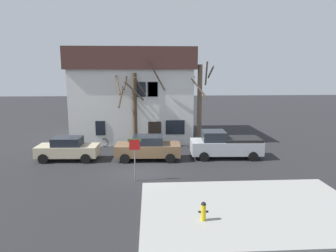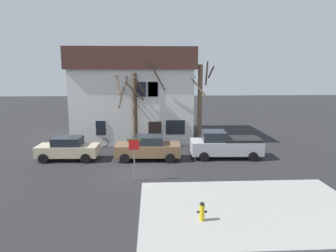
{
  "view_description": "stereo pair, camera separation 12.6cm",
  "coord_description": "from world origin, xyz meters",
  "px_view_note": "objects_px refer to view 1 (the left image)",
  "views": [
    {
      "loc": [
        0.7,
        -18.73,
        6.3
      ],
      "look_at": [
        2.03,
        3.3,
        2.33
      ],
      "focal_mm": 32.88,
      "sensor_mm": 36.0,
      "label": 1
    },
    {
      "loc": [
        0.83,
        -18.73,
        6.3
      ],
      "look_at": [
        2.03,
        3.3,
        2.33
      ],
      "focal_mm": 32.88,
      "sensor_mm": 36.0,
      "label": 2
    }
  ],
  "objects_px": {
    "tree_bare_near": "(133,106)",
    "tree_bare_mid": "(153,104)",
    "fire_hydrant": "(203,211)",
    "pickup_truck_silver": "(225,145)",
    "car_beige_sedan": "(68,149)",
    "street_sign_pole": "(135,152)",
    "bicycle_leaning": "(99,142)",
    "building_main": "(134,93)",
    "tree_bare_far": "(200,101)",
    "car_brown_sedan": "(148,148)"
  },
  "relations": [
    {
      "from": "pickup_truck_silver",
      "to": "fire_hydrant",
      "type": "relative_size",
      "value": 6.33
    },
    {
      "from": "car_beige_sedan",
      "to": "bicycle_leaning",
      "type": "bearing_deg",
      "value": 68.85
    },
    {
      "from": "pickup_truck_silver",
      "to": "bicycle_leaning",
      "type": "bearing_deg",
      "value": 158.03
    },
    {
      "from": "tree_bare_near",
      "to": "street_sign_pole",
      "type": "distance_m",
      "value": 8.13
    },
    {
      "from": "tree_bare_near",
      "to": "tree_bare_mid",
      "type": "relative_size",
      "value": 0.85
    },
    {
      "from": "tree_bare_near",
      "to": "bicycle_leaning",
      "type": "height_order",
      "value": "tree_bare_near"
    },
    {
      "from": "car_beige_sedan",
      "to": "fire_hydrant",
      "type": "xyz_separation_m",
      "value": [
        8.05,
        -9.77,
        -0.29
      ]
    },
    {
      "from": "car_beige_sedan",
      "to": "bicycle_leaning",
      "type": "height_order",
      "value": "car_beige_sedan"
    },
    {
      "from": "tree_bare_near",
      "to": "tree_bare_mid",
      "type": "bearing_deg",
      "value": 27.36
    },
    {
      "from": "pickup_truck_silver",
      "to": "street_sign_pole",
      "type": "distance_m",
      "value": 7.9
    },
    {
      "from": "building_main",
      "to": "bicycle_leaning",
      "type": "distance_m",
      "value": 6.23
    },
    {
      "from": "pickup_truck_silver",
      "to": "tree_bare_mid",
      "type": "bearing_deg",
      "value": 141.4
    },
    {
      "from": "tree_bare_far",
      "to": "pickup_truck_silver",
      "type": "bearing_deg",
      "value": -74.81
    },
    {
      "from": "car_brown_sedan",
      "to": "building_main",
      "type": "bearing_deg",
      "value": 99.45
    },
    {
      "from": "tree_bare_far",
      "to": "pickup_truck_silver",
      "type": "distance_m",
      "value": 5.38
    },
    {
      "from": "tree_bare_mid",
      "to": "car_beige_sedan",
      "type": "height_order",
      "value": "tree_bare_mid"
    },
    {
      "from": "car_beige_sedan",
      "to": "pickup_truck_silver",
      "type": "relative_size",
      "value": 0.84
    },
    {
      "from": "building_main",
      "to": "tree_bare_near",
      "type": "distance_m",
      "value": 4.7
    },
    {
      "from": "building_main",
      "to": "car_beige_sedan",
      "type": "xyz_separation_m",
      "value": [
        -4.34,
        -7.97,
        -3.36
      ]
    },
    {
      "from": "tree_bare_far",
      "to": "bicycle_leaning",
      "type": "relative_size",
      "value": 4.18
    },
    {
      "from": "tree_bare_mid",
      "to": "pickup_truck_silver",
      "type": "xyz_separation_m",
      "value": [
        5.24,
        -4.18,
        -2.56
      ]
    },
    {
      "from": "bicycle_leaning",
      "to": "tree_bare_far",
      "type": "bearing_deg",
      "value": 3.26
    },
    {
      "from": "pickup_truck_silver",
      "to": "bicycle_leaning",
      "type": "height_order",
      "value": "pickup_truck_silver"
    },
    {
      "from": "building_main",
      "to": "car_beige_sedan",
      "type": "bearing_deg",
      "value": -118.58
    },
    {
      "from": "street_sign_pole",
      "to": "car_beige_sedan",
      "type": "bearing_deg",
      "value": 137.22
    },
    {
      "from": "car_beige_sedan",
      "to": "tree_bare_near",
      "type": "bearing_deg",
      "value": 36.44
    },
    {
      "from": "tree_bare_far",
      "to": "street_sign_pole",
      "type": "xyz_separation_m",
      "value": [
        -5.18,
        -9.04,
        -1.94
      ]
    },
    {
      "from": "tree_bare_mid",
      "to": "car_brown_sedan",
      "type": "distance_m",
      "value": 5.13
    },
    {
      "from": "pickup_truck_silver",
      "to": "tree_bare_near",
      "type": "bearing_deg",
      "value": 153.88
    },
    {
      "from": "fire_hydrant",
      "to": "pickup_truck_silver",
      "type": "bearing_deg",
      "value": 71.22
    },
    {
      "from": "car_beige_sedan",
      "to": "street_sign_pole",
      "type": "bearing_deg",
      "value": -42.78
    },
    {
      "from": "building_main",
      "to": "fire_hydrant",
      "type": "height_order",
      "value": "building_main"
    },
    {
      "from": "tree_bare_far",
      "to": "car_beige_sedan",
      "type": "relative_size",
      "value": 1.62
    },
    {
      "from": "building_main",
      "to": "tree_bare_mid",
      "type": "height_order",
      "value": "building_main"
    },
    {
      "from": "tree_bare_far",
      "to": "fire_hydrant",
      "type": "relative_size",
      "value": 8.63
    },
    {
      "from": "tree_bare_mid",
      "to": "bicycle_leaning",
      "type": "bearing_deg",
      "value": -177.29
    },
    {
      "from": "building_main",
      "to": "street_sign_pole",
      "type": "relative_size",
      "value": 4.35
    },
    {
      "from": "tree_bare_far",
      "to": "car_beige_sedan",
      "type": "bearing_deg",
      "value": -156.39
    },
    {
      "from": "tree_bare_near",
      "to": "car_beige_sedan",
      "type": "bearing_deg",
      "value": -143.56
    },
    {
      "from": "car_beige_sedan",
      "to": "street_sign_pole",
      "type": "xyz_separation_m",
      "value": [
        4.97,
        -4.6,
        0.94
      ]
    },
    {
      "from": "tree_bare_near",
      "to": "bicycle_leaning",
      "type": "distance_m",
      "value": 4.34
    },
    {
      "from": "building_main",
      "to": "pickup_truck_silver",
      "type": "bearing_deg",
      "value": -48.73
    },
    {
      "from": "street_sign_pole",
      "to": "car_brown_sedan",
      "type": "bearing_deg",
      "value": 80.54
    },
    {
      "from": "building_main",
      "to": "tree_bare_near",
      "type": "height_order",
      "value": "building_main"
    },
    {
      "from": "tree_bare_mid",
      "to": "pickup_truck_silver",
      "type": "relative_size",
      "value": 1.42
    },
    {
      "from": "tree_bare_near",
      "to": "tree_bare_mid",
      "type": "xyz_separation_m",
      "value": [
        1.6,
        0.83,
        0.07
      ]
    },
    {
      "from": "tree_bare_near",
      "to": "tree_bare_far",
      "type": "height_order",
      "value": "tree_bare_far"
    },
    {
      "from": "tree_bare_mid",
      "to": "street_sign_pole",
      "type": "bearing_deg",
      "value": -97.43
    },
    {
      "from": "bicycle_leaning",
      "to": "building_main",
      "type": "bearing_deg",
      "value": 55.03
    },
    {
      "from": "fire_hydrant",
      "to": "tree_bare_near",
      "type": "bearing_deg",
      "value": 105.08
    }
  ]
}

